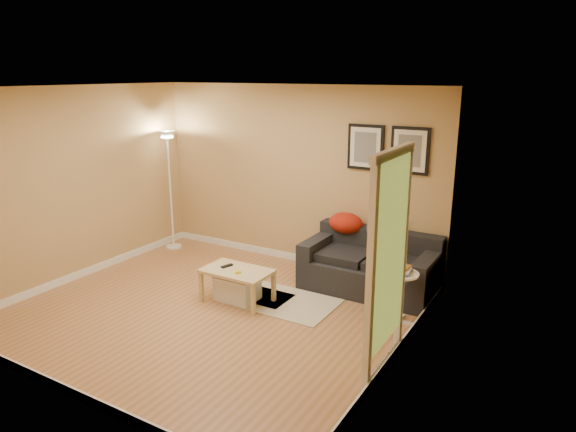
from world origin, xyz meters
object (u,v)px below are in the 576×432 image
object	(u,v)px
coffee_table	(237,286)
book_stack	(402,269)
sofa	(370,263)
storage_bin	(237,288)
side_table	(400,298)
floor_lamp	(171,194)

from	to	relation	value
coffee_table	book_stack	xyz separation A→B (m)	(1.92, 0.50, 0.43)
sofa	book_stack	distance (m)	0.97
book_stack	coffee_table	bearing A→B (deg)	-167.78
storage_bin	coffee_table	bearing A→B (deg)	-52.69
storage_bin	book_stack	distance (m)	2.06
storage_bin	sofa	bearing A→B (deg)	41.01
book_stack	sofa	bearing A→B (deg)	131.51
storage_bin	side_table	world-z (taller)	side_table
sofa	coffee_table	distance (m)	1.73
coffee_table	book_stack	bearing A→B (deg)	29.66
sofa	side_table	world-z (taller)	sofa
storage_bin	side_table	distance (m)	1.99
side_table	floor_lamp	world-z (taller)	floor_lamp
coffee_table	floor_lamp	world-z (taller)	floor_lamp
coffee_table	storage_bin	size ratio (longest dim) A/B	1.62
sofa	storage_bin	bearing A→B (deg)	-138.99
coffee_table	floor_lamp	distance (m)	2.50
storage_bin	side_table	xyz separation A→B (m)	(1.94, 0.44, 0.14)
side_table	sofa	bearing A→B (deg)	133.03
sofa	storage_bin	size ratio (longest dim) A/B	3.28
sofa	side_table	distance (m)	0.94
storage_bin	floor_lamp	bearing A→B (deg)	151.90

